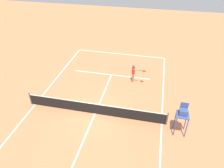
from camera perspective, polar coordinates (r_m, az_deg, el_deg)
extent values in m
plane|color=#D37A4C|center=(16.19, -4.57, -7.86)|extent=(60.00, 60.00, 0.00)
cube|color=white|center=(24.51, 2.27, 8.04)|extent=(9.84, 0.10, 0.01)
cube|color=white|center=(15.76, 13.13, -10.30)|extent=(0.10, 20.52, 0.01)
cube|color=white|center=(18.00, -19.81, -5.12)|extent=(0.10, 20.52, 0.01)
cube|color=white|center=(20.55, -0.13, 2.48)|extent=(7.38, 0.10, 0.01)
cube|color=white|center=(16.19, -4.57, -7.86)|extent=(0.10, 11.28, 0.01)
cylinder|color=#4C4C51|center=(15.42, 14.51, -9.01)|extent=(0.10, 0.10, 1.07)
cylinder|color=#4C4C51|center=(17.84, -20.96, -3.64)|extent=(0.10, 0.10, 1.07)
cube|color=black|center=(15.89, -4.64, -6.65)|extent=(10.44, 0.03, 0.91)
cube|color=white|center=(15.58, -4.72, -5.33)|extent=(10.44, 0.04, 0.06)
cylinder|color=#9E704C|center=(19.52, 5.67, 1.83)|extent=(0.12, 0.12, 0.83)
cylinder|color=#9E704C|center=(19.35, 5.52, 1.53)|extent=(0.12, 0.12, 0.83)
cylinder|color=red|center=(19.05, 5.72, 3.55)|extent=(0.28, 0.28, 0.65)
sphere|color=#9E704C|center=(18.80, 5.81, 4.89)|extent=(0.23, 0.23, 0.23)
cylinder|color=#9E704C|center=(19.19, 5.86, 3.91)|extent=(0.09, 0.09, 0.58)
cylinder|color=#9E704C|center=(18.72, 6.47, 3.78)|extent=(0.58, 0.16, 0.09)
cylinder|color=black|center=(18.65, 7.72, 3.56)|extent=(0.26, 0.07, 0.04)
ellipsoid|color=red|center=(18.60, 8.59, 3.40)|extent=(0.35, 0.32, 0.04)
sphere|color=#CCE033|center=(18.88, 1.87, -0.62)|extent=(0.07, 0.07, 0.07)
cylinder|color=#38518C|center=(14.75, 19.23, -11.16)|extent=(0.07, 0.07, 1.55)
cylinder|color=#38518C|center=(14.65, 16.49, -10.90)|extent=(0.07, 0.07, 1.55)
cylinder|color=#38518C|center=(15.26, 19.07, -9.32)|extent=(0.07, 0.07, 1.55)
cylinder|color=#38518C|center=(15.16, 16.44, -9.06)|extent=(0.07, 0.07, 1.55)
cube|color=#38518C|center=(14.42, 18.36, -7.80)|extent=(0.80, 0.80, 0.06)
cube|color=#38518C|center=(14.27, 18.53, -7.11)|extent=(0.50, 0.44, 0.40)
cube|color=#38518C|center=(14.21, 18.74, -5.52)|extent=(0.50, 0.06, 0.50)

